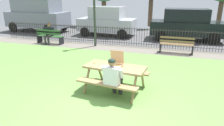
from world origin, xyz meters
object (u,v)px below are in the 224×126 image
(park_bench_left, at_px, (50,37))
(lamp_post_walkway, at_px, (94,0))
(parked_car_far_left, at_px, (37,14))
(parked_car_left, at_px, (107,21))
(parked_car_center, at_px, (186,24))
(pizza_slice_on_table, at_px, (97,63))
(person_on_park_bench, at_px, (49,32))
(pizza_box_open, at_px, (116,64))
(adult_at_table, at_px, (113,76))
(picnic_table_foreground, at_px, (115,72))
(park_bench_center, at_px, (177,45))

(park_bench_left, relative_size, lamp_post_walkway, 0.39)
(parked_car_far_left, xyz_separation_m, parked_car_left, (5.60, 0.00, -0.29))
(parked_car_left, bearing_deg, parked_car_center, -0.01)
(pizza_slice_on_table, bearing_deg, parked_car_far_left, 134.40)
(pizza_slice_on_table, distance_m, person_on_park_bench, 6.76)
(pizza_box_open, xyz_separation_m, park_bench_left, (-5.41, 4.86, -0.44))
(park_bench_left, height_order, parked_car_center, parked_car_center)
(pizza_slice_on_table, relative_size, parked_car_far_left, 0.06)
(person_on_park_bench, bearing_deg, parked_car_left, 53.95)
(pizza_box_open, bearing_deg, parked_car_far_left, 136.18)
(adult_at_table, relative_size, parked_car_far_left, 0.25)
(picnic_table_foreground, height_order, parked_car_center, parked_car_center)
(parked_car_left, bearing_deg, pizza_slice_on_table, -73.83)
(pizza_box_open, xyz_separation_m, park_bench_center, (1.71, 4.86, -0.44))
(park_bench_center, bearing_deg, parked_car_center, 81.58)
(park_bench_left, bearing_deg, lamp_post_walkway, 4.47)
(picnic_table_foreground, bearing_deg, pizza_slice_on_table, 169.60)
(person_on_park_bench, xyz_separation_m, parked_car_left, (2.46, 3.38, 0.35))
(person_on_park_bench, xyz_separation_m, parked_car_center, (7.67, 3.37, 0.35))
(pizza_slice_on_table, height_order, lamp_post_walkway, lamp_post_walkway)
(lamp_post_walkway, distance_m, parked_car_left, 3.53)
(picnic_table_foreground, height_order, park_bench_left, park_bench_left)
(pizza_box_open, xyz_separation_m, pizza_slice_on_table, (-0.64, 0.13, -0.08))
(park_bench_left, xyz_separation_m, park_bench_center, (7.12, -0.00, 0.00))
(picnic_table_foreground, bearing_deg, person_on_park_bench, 138.17)
(park_bench_left, bearing_deg, pizza_slice_on_table, -44.78)
(person_on_park_bench, relative_size, lamp_post_walkway, 0.29)
(pizza_box_open, relative_size, pizza_slice_on_table, 1.72)
(parked_car_far_left, bearing_deg, pizza_box_open, -43.82)
(park_bench_center, distance_m, parked_car_left, 5.84)
(pizza_slice_on_table, distance_m, parked_car_far_left, 11.39)
(person_on_park_bench, height_order, parked_car_far_left, parked_car_far_left)
(person_on_park_bench, bearing_deg, parked_car_far_left, 132.98)
(park_bench_left, bearing_deg, park_bench_center, -0.00)
(pizza_slice_on_table, height_order, parked_car_left, parked_car_left)
(parked_car_far_left, relative_size, parked_car_center, 1.08)
(parked_car_far_left, bearing_deg, picnic_table_foreground, -43.84)
(picnic_table_foreground, distance_m, park_bench_left, 7.25)
(picnic_table_foreground, height_order, parked_car_left, parked_car_left)
(adult_at_table, xyz_separation_m, parked_car_far_left, (-8.68, 8.76, 0.65))
(adult_at_table, bearing_deg, person_on_park_bench, 135.80)
(adult_at_table, bearing_deg, pizza_slice_on_table, 138.76)
(adult_at_table, bearing_deg, pizza_box_open, 98.68)
(park_bench_center, bearing_deg, pizza_box_open, -109.43)
(parked_car_left, relative_size, parked_car_center, 0.88)
(picnic_table_foreground, xyz_separation_m, parked_car_left, (-2.98, 8.24, 0.41))
(pizza_box_open, bearing_deg, picnic_table_foreground, 145.16)
(pizza_slice_on_table, bearing_deg, adult_at_table, -41.24)
(person_on_park_bench, xyz_separation_m, parked_car_far_left, (-3.15, 3.38, 0.65))
(adult_at_table, height_order, parked_car_far_left, parked_car_far_left)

